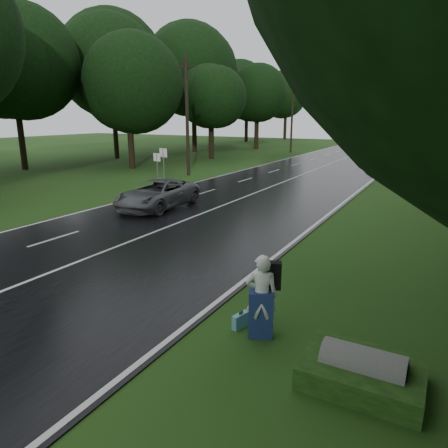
# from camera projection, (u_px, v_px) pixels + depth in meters

# --- Properties ---
(ground) EXTENTS (160.00, 160.00, 0.00)m
(ground) POSITION_uv_depth(u_px,v_px,m) (65.00, 268.00, 13.62)
(ground) COLOR #224514
(ground) RESTS_ON ground
(road) EXTENTS (12.00, 140.00, 0.04)m
(road) POSITION_uv_depth(u_px,v_px,m) (281.00, 183.00, 30.53)
(road) COLOR black
(road) RESTS_ON ground
(lane_center) EXTENTS (0.12, 140.00, 0.01)m
(lane_center) POSITION_uv_depth(u_px,v_px,m) (281.00, 183.00, 30.53)
(lane_center) COLOR silver
(lane_center) RESTS_ON road
(grey_car) EXTENTS (2.81, 5.64, 1.54)m
(grey_car) POSITION_uv_depth(u_px,v_px,m) (158.00, 194.00, 22.13)
(grey_car) COLOR #56595C
(grey_car) RESTS_ON road
(far_car) EXTENTS (2.65, 4.80, 1.50)m
(far_car) POSITION_uv_depth(u_px,v_px,m) (374.00, 147.00, 54.41)
(far_car) COLOR black
(far_car) RESTS_ON road
(hitchhiker) EXTENTS (0.86, 0.83, 2.00)m
(hitchhiker) POSITION_uv_depth(u_px,v_px,m) (262.00, 299.00, 9.19)
(hitchhiker) COLOR silver
(hitchhiker) RESTS_ON ground
(suitcase) EXTENTS (0.27, 0.53, 0.36)m
(suitcase) POSITION_uv_depth(u_px,v_px,m) (241.00, 320.00, 9.76)
(suitcase) COLOR teal
(suitcase) RESTS_ON ground
(culvert) EXTENTS (1.52, 0.76, 0.76)m
(culvert) POSITION_uv_depth(u_px,v_px,m) (361.00, 384.00, 7.74)
(culvert) COLOR slate
(culvert) RESTS_ON ground
(utility_pole_mid) EXTENTS (1.80, 0.28, 9.74)m
(utility_pole_mid) POSITION_uv_depth(u_px,v_px,m) (188.00, 175.00, 34.66)
(utility_pole_mid) COLOR black
(utility_pole_mid) RESTS_ON ground
(utility_pole_far) EXTENTS (1.80, 0.28, 9.73)m
(utility_pole_far) POSITION_uv_depth(u_px,v_px,m) (290.00, 152.00, 56.20)
(utility_pole_far) COLOR black
(utility_pole_far) RESTS_ON ground
(road_sign_a) EXTENTS (0.58, 0.10, 2.40)m
(road_sign_a) POSITION_uv_depth(u_px,v_px,m) (158.00, 187.00, 29.09)
(road_sign_a) COLOR white
(road_sign_a) RESTS_ON ground
(road_sign_b) EXTENTS (0.64, 0.10, 2.68)m
(road_sign_b) POSITION_uv_depth(u_px,v_px,m) (165.00, 185.00, 29.73)
(road_sign_b) COLOR white
(road_sign_b) RESTS_ON ground
(tree_left_d) EXTENTS (8.39, 8.39, 13.11)m
(tree_left_d) POSITION_uv_depth(u_px,v_px,m) (132.00, 168.00, 39.14)
(tree_left_d) COLOR black
(tree_left_d) RESTS_ON ground
(tree_left_e) EXTENTS (8.30, 8.30, 12.97)m
(tree_left_e) POSITION_uv_depth(u_px,v_px,m) (211.00, 159.00, 47.99)
(tree_left_e) COLOR black
(tree_left_e) RESTS_ON ground
(tree_left_f) EXTENTS (9.52, 9.52, 14.88)m
(tree_left_f) POSITION_uv_depth(u_px,v_px,m) (256.00, 149.00, 62.07)
(tree_left_f) COLOR black
(tree_left_f) RESTS_ON ground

